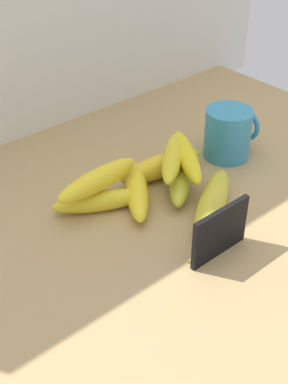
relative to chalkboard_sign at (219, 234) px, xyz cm
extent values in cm
cube|color=tan|center=(0.88, 12.82, -5.36)|extent=(110.00, 76.00, 3.00)
cube|color=black|center=(0.00, -0.07, 0.34)|extent=(11.00, 0.80, 8.40)
cube|color=olive|center=(0.00, 0.73, -3.56)|extent=(9.90, 1.20, 0.60)
cylinder|color=teal|center=(22.29, 18.56, 1.02)|extent=(8.96, 8.96, 9.75)
torus|color=teal|center=(27.77, 18.56, 1.02)|extent=(1.00, 6.46, 6.46)
ellipsoid|color=yellow|center=(-0.40, 18.59, -1.94)|extent=(13.21, 16.22, 3.82)
ellipsoid|color=yellow|center=(7.83, 21.36, -1.70)|extent=(17.92, 6.47, 4.32)
ellipsoid|color=gold|center=(6.40, 7.37, -1.67)|extent=(19.33, 14.41, 4.38)
ellipsoid|color=gold|center=(8.47, 16.96, -1.87)|extent=(16.16, 15.49, 3.97)
ellipsoid|color=yellow|center=(-6.79, 20.36, -2.10)|extent=(16.21, 10.48, 3.51)
ellipsoid|color=yellow|center=(7.38, 18.11, 1.79)|extent=(14.51, 13.47, 3.36)
ellipsoid|color=yellow|center=(9.62, 16.79, 1.77)|extent=(11.94, 16.37, 3.33)
ellipsoid|color=yellow|center=(-6.47, 21.34, 1.53)|extent=(16.96, 5.24, 3.75)
camera|label=1|loc=(-47.42, -38.07, 49.96)|focal=49.13mm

